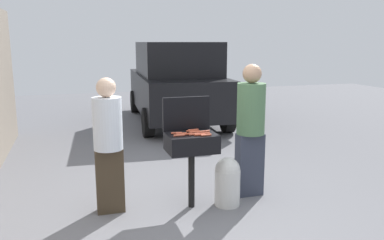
# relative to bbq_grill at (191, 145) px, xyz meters

# --- Properties ---
(ground_plane) EXTENTS (24.00, 24.00, 0.00)m
(ground_plane) POSITION_rel_bbq_grill_xyz_m (-0.01, -0.21, -0.79)
(ground_plane) COLOR slate
(bbq_grill) EXTENTS (0.60, 0.44, 0.94)m
(bbq_grill) POSITION_rel_bbq_grill_xyz_m (0.00, 0.00, 0.00)
(bbq_grill) COLOR black
(bbq_grill) RESTS_ON ground
(grill_lid_open) EXTENTS (0.60, 0.05, 0.42)m
(grill_lid_open) POSITION_rel_bbq_grill_xyz_m (0.00, 0.22, 0.35)
(grill_lid_open) COLOR black
(grill_lid_open) RESTS_ON bbq_grill
(hot_dog_0) EXTENTS (0.13, 0.03, 0.03)m
(hot_dog_0) POSITION_rel_bbq_grill_xyz_m (0.14, -0.09, 0.16)
(hot_dog_0) COLOR #AD4228
(hot_dog_0) RESTS_ON bbq_grill
(hot_dog_1) EXTENTS (0.13, 0.04, 0.03)m
(hot_dog_1) POSITION_rel_bbq_grill_xyz_m (-0.18, 0.04, 0.16)
(hot_dog_1) COLOR #B74C33
(hot_dog_1) RESTS_ON bbq_grill
(hot_dog_2) EXTENTS (0.13, 0.03, 0.03)m
(hot_dog_2) POSITION_rel_bbq_grill_xyz_m (0.06, -0.13, 0.16)
(hot_dog_2) COLOR #AD4228
(hot_dog_2) RESTS_ON bbq_grill
(hot_dog_3) EXTENTS (0.13, 0.03, 0.03)m
(hot_dog_3) POSITION_rel_bbq_grill_xyz_m (-0.08, -0.06, 0.16)
(hot_dog_3) COLOR #AD4228
(hot_dog_3) RESTS_ON bbq_grill
(hot_dog_4) EXTENTS (0.13, 0.04, 0.03)m
(hot_dog_4) POSITION_rel_bbq_grill_xyz_m (0.13, -0.17, 0.16)
(hot_dog_4) COLOR #C6593D
(hot_dog_4) RESTS_ON bbq_grill
(hot_dog_5) EXTENTS (0.13, 0.03, 0.03)m
(hot_dog_5) POSITION_rel_bbq_grill_xyz_m (0.03, 0.09, 0.16)
(hot_dog_5) COLOR #AD4228
(hot_dog_5) RESTS_ON bbq_grill
(hot_dog_6) EXTENTS (0.13, 0.04, 0.03)m
(hot_dog_6) POSITION_rel_bbq_grill_xyz_m (0.01, -0.08, 0.16)
(hot_dog_6) COLOR #C6593D
(hot_dog_6) RESTS_ON bbq_grill
(hot_dog_7) EXTENTS (0.13, 0.03, 0.03)m
(hot_dog_7) POSITION_rel_bbq_grill_xyz_m (0.07, 0.13, 0.16)
(hot_dog_7) COLOR #B74C33
(hot_dog_7) RESTS_ON bbq_grill
(hot_dog_8) EXTENTS (0.13, 0.04, 0.03)m
(hot_dog_8) POSITION_rel_bbq_grill_xyz_m (0.17, 0.02, 0.16)
(hot_dog_8) COLOR #C6593D
(hot_dog_8) RESTS_ON bbq_grill
(hot_dog_9) EXTENTS (0.13, 0.04, 0.03)m
(hot_dog_9) POSITION_rel_bbq_grill_xyz_m (0.04, 0.01, 0.16)
(hot_dog_9) COLOR #B74C33
(hot_dog_9) RESTS_ON bbq_grill
(hot_dog_10) EXTENTS (0.13, 0.03, 0.03)m
(hot_dog_10) POSITION_rel_bbq_grill_xyz_m (0.06, 0.05, 0.16)
(hot_dog_10) COLOR #AD4228
(hot_dog_10) RESTS_ON bbq_grill
(hot_dog_11) EXTENTS (0.13, 0.03, 0.03)m
(hot_dog_11) POSITION_rel_bbq_grill_xyz_m (-0.13, -0.00, 0.16)
(hot_dog_11) COLOR #B74C33
(hot_dog_11) RESTS_ON bbq_grill
(hot_dog_12) EXTENTS (0.13, 0.03, 0.03)m
(hot_dog_12) POSITION_rel_bbq_grill_xyz_m (-0.18, -0.08, 0.16)
(hot_dog_12) COLOR #C6593D
(hot_dog_12) RESTS_ON bbq_grill
(propane_tank) EXTENTS (0.32, 0.32, 0.62)m
(propane_tank) POSITION_rel_bbq_grill_xyz_m (0.45, -0.08, -0.47)
(propane_tank) COLOR silver
(propane_tank) RESTS_ON ground
(person_left) EXTENTS (0.34, 0.34, 1.63)m
(person_left) POSITION_rel_bbq_grill_xyz_m (-0.97, 0.16, 0.09)
(person_left) COLOR #3F3323
(person_left) RESTS_ON ground
(person_right) EXTENTS (0.37, 0.37, 1.75)m
(person_right) POSITION_rel_bbq_grill_xyz_m (0.86, 0.16, 0.16)
(person_right) COLOR #333847
(person_right) RESTS_ON ground
(parked_minivan) EXTENTS (2.27, 4.52, 2.02)m
(parked_minivan) POSITION_rel_bbq_grill_xyz_m (1.19, 5.21, 0.23)
(parked_minivan) COLOR black
(parked_minivan) RESTS_ON ground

